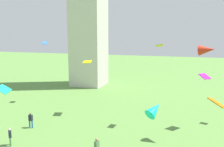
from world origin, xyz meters
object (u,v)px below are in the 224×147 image
at_px(kite_flying_3, 160,45).
at_px(kite_flying_4, 4,89).
at_px(person_2, 31,119).
at_px(kite_flying_10, 217,103).
at_px(kite_flying_2, 207,50).
at_px(kite_flying_9, 87,62).
at_px(kite_flying_0, 205,76).
at_px(kite_flying_1, 45,43).
at_px(kite_flying_5, 155,109).
at_px(person_0, 10,136).
at_px(person_4, 97,147).

distance_m(kite_flying_3, kite_flying_4, 17.29).
xyz_separation_m(person_2, kite_flying_10, (20.02, -0.27, 3.97)).
bearing_deg(kite_flying_2, kite_flying_9, 90.73).
relative_size(person_2, kite_flying_0, 1.05).
height_order(kite_flying_1, kite_flying_5, kite_flying_1).
relative_size(kite_flying_3, kite_flying_10, 0.73).
bearing_deg(kite_flying_5, person_0, 33.50).
xyz_separation_m(person_0, kite_flying_5, (14.13, 0.51, 4.02)).
xyz_separation_m(kite_flying_0, kite_flying_2, (-0.20, -3.47, 3.26)).
bearing_deg(person_4, kite_flying_1, -121.04).
height_order(person_2, kite_flying_4, kite_flying_4).
relative_size(person_0, kite_flying_3, 1.45).
height_order(kite_flying_1, kite_flying_9, kite_flying_1).
bearing_deg(kite_flying_4, kite_flying_3, -139.16).
distance_m(person_4, kite_flying_3, 13.66).
height_order(person_0, person_2, person_2).
height_order(person_4, kite_flying_2, kite_flying_2).
relative_size(person_2, person_4, 1.00).
bearing_deg(kite_flying_3, kite_flying_0, 97.42).
bearing_deg(kite_flying_5, kite_flying_2, -87.99).
bearing_deg(kite_flying_1, kite_flying_9, 54.34).
bearing_deg(kite_flying_4, person_4, -171.01).
xyz_separation_m(person_2, kite_flying_1, (-4.69, 10.45, 8.63)).
bearing_deg(kite_flying_2, person_0, 128.07).
xyz_separation_m(person_4, kite_flying_9, (-5.74, 10.88, 6.26)).
xyz_separation_m(kite_flying_0, kite_flying_3, (-5.17, -0.77, 3.51)).
height_order(kite_flying_0, kite_flying_9, kite_flying_9).
bearing_deg(kite_flying_9, kite_flying_4, 151.89).
relative_size(kite_flying_4, kite_flying_5, 0.65).
bearing_deg(kite_flying_3, kite_flying_10, 43.02).
bearing_deg(person_2, person_0, 109.19).
distance_m(kite_flying_0, kite_flying_10, 7.00).
bearing_deg(kite_flying_0, person_2, -38.38).
bearing_deg(person_4, kite_flying_9, -138.95).
height_order(kite_flying_2, kite_flying_10, kite_flying_2).
relative_size(kite_flying_2, kite_flying_3, 1.47).
relative_size(kite_flying_1, kite_flying_5, 0.65).
distance_m(kite_flying_1, kite_flying_5, 24.91).
distance_m(person_0, kite_flying_1, 18.15).
bearing_deg(person_2, kite_flying_9, -114.51).
xyz_separation_m(kite_flying_3, kite_flying_9, (-9.83, 1.15, -2.40)).
xyz_separation_m(person_0, person_4, (9.07, 0.58, 0.01)).
relative_size(person_2, kite_flying_1, 1.48).
bearing_deg(person_4, kite_flying_2, 141.00).
bearing_deg(kite_flying_10, person_0, -135.90).
distance_m(person_4, kite_flying_10, 11.35).
distance_m(kite_flying_2, kite_flying_10, 5.67).
bearing_deg(person_2, person_4, 165.80).
xyz_separation_m(person_2, kite_flying_9, (4.29, 6.98, 6.26)).
xyz_separation_m(kite_flying_1, kite_flying_3, (18.81, -4.62, 0.04)).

